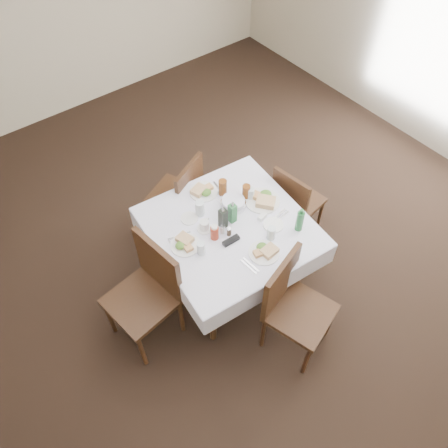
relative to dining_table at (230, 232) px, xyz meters
The scene contains 33 objects.
ground_plane 0.69m from the dining_table, 58.79° to the right, with size 7.00×7.00×0.00m, color black.
room_shell 1.05m from the dining_table, 58.79° to the right, with size 6.04×7.04×2.80m.
dining_table is the anchor object (origin of this frame).
chair_north 0.77m from the dining_table, 89.42° to the left, with size 0.57×0.57×0.91m.
chair_south 0.76m from the dining_table, 89.01° to the right, with size 0.58×0.58×0.98m.
chair_east 0.85m from the dining_table, ahead, with size 0.45×0.45×0.85m.
chair_west 0.80m from the dining_table, behind, with size 0.55×0.55×1.03m.
meal_north 0.45m from the dining_table, 84.00° to the left, with size 0.25×0.25×0.05m.
meal_south 0.40m from the dining_table, 83.16° to the right, with size 0.24×0.24×0.05m.
meal_east 0.41m from the dining_table, ahead, with size 0.30×0.30×0.07m.
meal_west 0.42m from the dining_table, behind, with size 0.24×0.24×0.05m.
side_plate_a 0.36m from the dining_table, 129.89° to the left, with size 0.15×0.15×0.01m.
side_plate_b 0.37m from the dining_table, 37.29° to the right, with size 0.17×0.17×0.01m.
water_n 0.32m from the dining_table, 114.93° to the left, with size 0.08×0.08×0.14m.
water_s 0.38m from the dining_table, 58.96° to the right, with size 0.07×0.07×0.12m.
water_e 0.38m from the dining_table, 21.35° to the left, with size 0.06×0.06×0.12m.
water_w 0.38m from the dining_table, 167.28° to the right, with size 0.06×0.06×0.12m.
iced_tea_a 0.40m from the dining_table, 61.31° to the left, with size 0.07×0.07×0.15m.
iced_tea_b 0.38m from the dining_table, 27.82° to the left, with size 0.07×0.07×0.14m.
bread_basket 0.25m from the dining_table, 44.24° to the left, with size 0.22×0.22×0.07m.
oil_cruet_dark 0.20m from the dining_table, 145.27° to the left, with size 0.06×0.06×0.25m.
oil_cruet_green 0.20m from the dining_table, 32.14° to the left, with size 0.06×0.06×0.24m.
ketchup_bottle 0.23m from the dining_table, behind, with size 0.07×0.07×0.15m.
salt_shaker 0.16m from the dining_table, 166.92° to the right, with size 0.04×0.04×0.09m.
pepper_shaker 0.16m from the dining_table, 132.19° to the right, with size 0.04×0.04×0.08m.
coffee_mug 0.24m from the dining_table, 150.98° to the left, with size 0.13×0.12×0.09m.
sunglasses 0.19m from the dining_table, 124.80° to the right, with size 0.15×0.05×0.03m.
green_bottle 0.59m from the dining_table, 41.04° to the right, with size 0.06×0.06×0.23m.
sugar_caddy 0.30m from the dining_table, 21.44° to the right, with size 0.08×0.06×0.04m.
cutlery_n 0.43m from the dining_table, 66.80° to the left, with size 0.07×0.19×0.01m.
cutlery_s 0.43m from the dining_table, 107.14° to the right, with size 0.05×0.17×0.01m.
cutlery_e 0.43m from the dining_table, 26.08° to the right, with size 0.21×0.08×0.01m.
cutlery_w 0.43m from the dining_table, 159.23° to the left, with size 0.20×0.09×0.01m.
Camera 1 is at (-1.49, -1.62, 3.54)m, focal length 35.00 mm.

